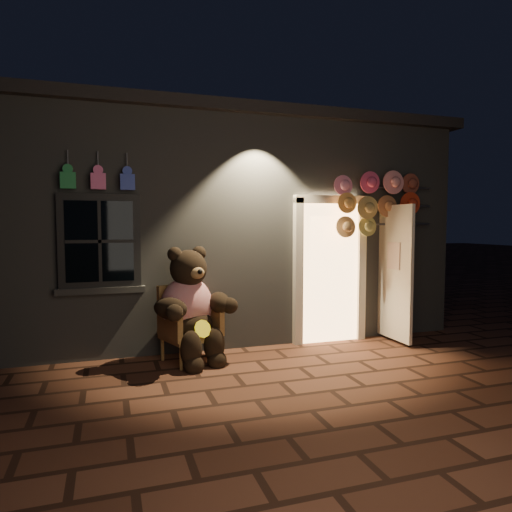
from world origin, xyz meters
name	(u,v)px	position (x,y,z in m)	size (l,w,h in m)	color
ground	(280,382)	(0.00, 0.00, 0.00)	(60.00, 60.00, 0.00)	brown
shop_building	(206,226)	(0.00, 3.99, 1.74)	(7.30, 5.95, 3.51)	slate
wicker_armchair	(187,323)	(-0.84, 1.17, 0.49)	(0.82, 0.78, 0.97)	olive
teddy_bear	(191,307)	(-0.82, 1.05, 0.71)	(1.05, 0.99, 1.53)	red
hat_rack	(377,203)	(2.03, 1.28, 2.08)	(1.70, 0.22, 2.53)	#59595E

